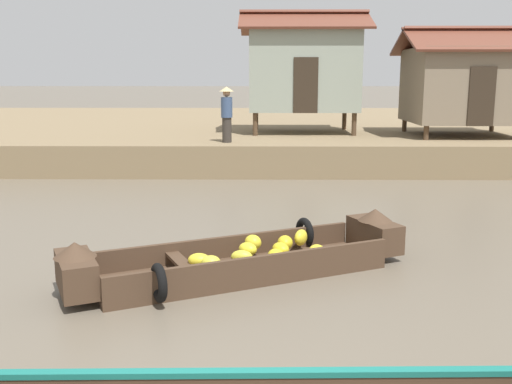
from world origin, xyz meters
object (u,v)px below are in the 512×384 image
(banana_boat, at_px, (243,258))
(stilt_house_left, at_px, (303,68))
(vendor_person, at_px, (227,112))
(stilt_house_mid_left, at_px, (464,83))

(banana_boat, bearing_deg, stilt_house_left, 82.27)
(banana_boat, bearing_deg, vendor_person, 94.91)
(stilt_house_left, height_order, vendor_person, stilt_house_left)
(vendor_person, bearing_deg, stilt_house_mid_left, 15.69)
(banana_boat, distance_m, vendor_person, 9.38)
(stilt_house_left, bearing_deg, stilt_house_mid_left, -11.34)
(banana_boat, relative_size, stilt_house_mid_left, 1.22)
(stilt_house_left, relative_size, vendor_person, 2.65)
(banana_boat, relative_size, vendor_person, 3.12)
(banana_boat, height_order, stilt_house_left, stilt_house_left)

